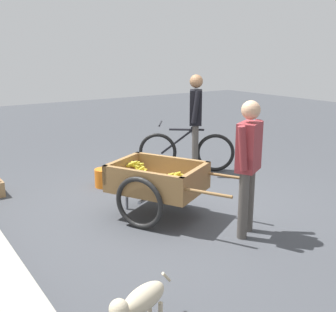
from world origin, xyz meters
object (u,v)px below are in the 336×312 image
object	(u,v)px
bicycle	(186,151)
plastic_bucket	(104,178)
fruit_cart	(157,183)
vendor_person	(248,157)
cyclist_person	(196,114)
dog	(140,301)

from	to	relation	value
bicycle	plastic_bucket	world-z (taller)	bicycle
fruit_cart	vendor_person	xyz separation A→B (m)	(-1.02, -0.53, 0.48)
vendor_person	bicycle	distance (m)	2.68
cyclist_person	dog	bearing A→B (deg)	136.57
dog	plastic_bucket	xyz separation A→B (m)	(3.25, -1.27, -0.13)
dog	cyclist_person	bearing A→B (deg)	-43.43
cyclist_person	fruit_cart	bearing A→B (deg)	128.89
fruit_cart	cyclist_person	world-z (taller)	cyclist_person
dog	vendor_person	bearing A→B (deg)	-66.98
fruit_cart	plastic_bucket	bearing A→B (deg)	2.23
dog	plastic_bucket	size ratio (longest dim) A/B	2.29
fruit_cart	dog	distance (m)	2.25
cyclist_person	plastic_bucket	world-z (taller)	cyclist_person
plastic_bucket	bicycle	bearing A→B (deg)	-90.85
cyclist_person	plastic_bucket	size ratio (longest dim) A/B	5.91
plastic_bucket	cyclist_person	bearing A→B (deg)	-93.98
bicycle	dog	world-z (taller)	bicycle
fruit_cart	vendor_person	distance (m)	1.24
vendor_person	dog	world-z (taller)	vendor_person
vendor_person	bicycle	size ratio (longest dim) A/B	1.15
fruit_cart	cyclist_person	distance (m)	2.17
fruit_cart	plastic_bucket	world-z (taller)	fruit_cart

